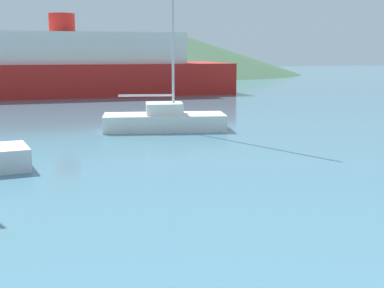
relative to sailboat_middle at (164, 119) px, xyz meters
name	(u,v)px	position (x,y,z in m)	size (l,w,h in m)	color
sailboat_middle	(164,119)	(0.00, 0.00, 0.00)	(6.02, 3.07, 10.69)	white
ferry_distant	(64,67)	(-3.95, 22.81, 1.78)	(28.77, 9.90, 6.85)	red
hill_central	(172,53)	(14.24, 60.53, 2.83)	(41.30, 41.30, 6.73)	#38563D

